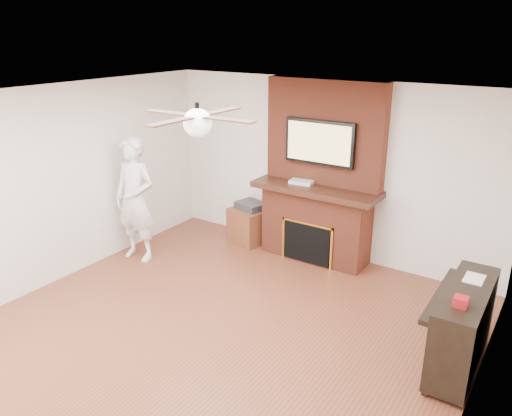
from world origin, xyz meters
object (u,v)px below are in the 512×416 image
Objects in this scene: fireplace at (319,190)px; person at (135,200)px; side_table at (251,223)px; piano at (462,326)px.

fireplace is 1.42× the size of person.
piano reaches higher than side_table.
person is 1.81m from side_table.
piano is at bearing -6.15° from person.
fireplace reaches higher than side_table.
side_table is at bearing -176.51° from fireplace.
fireplace is 2.56m from person.
person is 4.42m from piano.
fireplace is at bearing 17.75° from side_table.
piano is (4.40, -0.04, -0.43)m from person.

